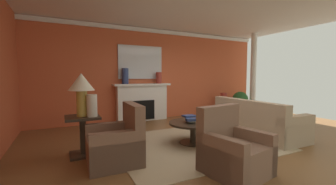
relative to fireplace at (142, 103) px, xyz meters
name	(u,v)px	position (x,y,z in m)	size (l,w,h in m)	color
ground_plane	(209,141)	(0.57, -2.67, -0.55)	(9.84, 9.84, 0.00)	brown
wall_fireplace	(156,74)	(0.57, 0.21, 0.91)	(8.17, 0.12, 2.93)	#C65633
ceiling_panel	(203,5)	(0.57, -2.37, 2.41)	(8.17, 6.24, 0.06)	white
crown_moulding	(157,31)	(0.57, 0.13, 2.30)	(8.17, 0.08, 0.12)	white
area_rug	(193,143)	(0.14, -2.66, -0.55)	(3.20, 2.59, 0.01)	tan
fireplace	(142,103)	(0.00, 0.00, 0.00)	(1.80, 0.35, 1.17)	white
mantel_mirror	(141,62)	(0.00, 0.12, 1.28)	(1.43, 0.04, 1.04)	silver
sofa	(256,123)	(1.84, -2.79, -0.26)	(0.98, 2.13, 0.85)	tan
armchair_near_window	(117,144)	(-1.51, -2.96, -0.25)	(0.83, 0.83, 0.95)	brown
armchair_facing_fireplace	(233,152)	(-0.08, -4.05, -0.25)	(0.92, 0.92, 0.95)	brown
coffee_table	(193,128)	(0.14, -2.66, -0.22)	(1.00, 1.00, 0.45)	#2D2319
side_table	(83,133)	(-1.95, -2.34, -0.15)	(0.56, 0.56, 0.70)	#2D2319
table_lamp	(81,86)	(-1.95, -2.34, 0.67)	(0.44, 0.44, 0.75)	#B28E38
vase_mantel_left	(125,76)	(-0.55, -0.05, 0.85)	(0.20, 0.20, 0.47)	navy
vase_on_side_table	(92,106)	(-1.80, -2.46, 0.34)	(0.17, 0.17, 0.38)	beige
vase_tall_corner	(224,104)	(3.04, -0.30, -0.16)	(0.25, 0.25, 0.79)	#9E3328
vase_mantel_right	(159,78)	(0.55, -0.05, 0.79)	(0.18, 0.18, 0.36)	#9E3328
book_red_cover	(191,120)	(0.14, -2.60, -0.07)	(0.22, 0.15, 0.06)	tan
book_art_folio	(192,120)	(0.04, -2.77, -0.02)	(0.23, 0.14, 0.05)	navy
book_small_novel	(189,116)	(0.08, -2.60, 0.02)	(0.26, 0.18, 0.03)	navy
potted_plant	(240,101)	(3.64, -0.51, -0.06)	(0.56, 0.56, 0.83)	#BCB29E
column_white	(253,74)	(3.99, -0.77, 0.91)	(0.20, 0.20, 2.93)	white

